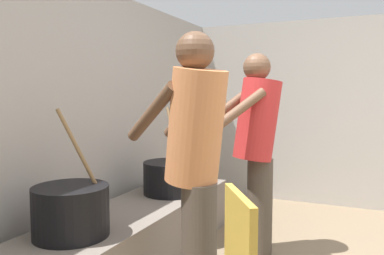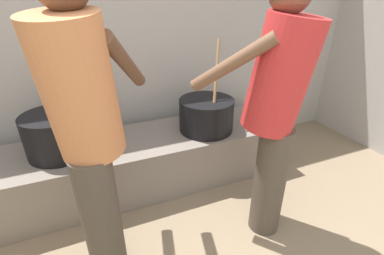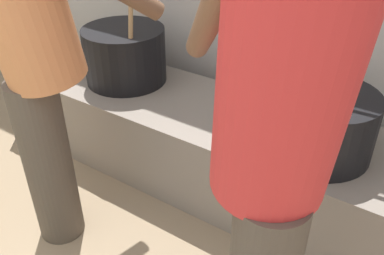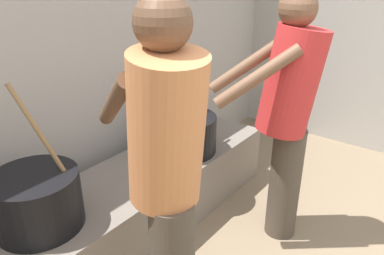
{
  "view_description": "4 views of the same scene",
  "coord_description": "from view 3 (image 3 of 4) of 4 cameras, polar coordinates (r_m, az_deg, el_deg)",
  "views": [
    {
      "loc": [
        -1.97,
        0.2,
        1.26
      ],
      "look_at": [
        0.15,
        1.16,
        1.06
      ],
      "focal_mm": 36.77,
      "sensor_mm": 36.0,
      "label": 1
    },
    {
      "loc": [
        0.02,
        -0.12,
        1.45
      ],
      "look_at": [
        0.42,
        0.86,
        0.93
      ],
      "focal_mm": 25.0,
      "sensor_mm": 36.0,
      "label": 2
    },
    {
      "loc": [
        1.27,
        0.2,
        1.48
      ],
      "look_at": [
        0.59,
        1.23,
        0.69
      ],
      "focal_mm": 39.35,
      "sensor_mm": 36.0,
      "label": 3
    },
    {
      "loc": [
        -0.97,
        0.2,
        1.68
      ],
      "look_at": [
        0.12,
        1.04,
        1.07
      ],
      "focal_mm": 34.53,
      "sensor_mm": 36.0,
      "label": 4
    }
  ],
  "objects": [
    {
      "name": "cook_in_orange_shirt",
      "position": [
        1.65,
        -21.01,
        10.52
      ],
      "size": [
        0.59,
        0.74,
        1.6
      ],
      "color": "#4C4238",
      "rests_on": "ground_plane"
    },
    {
      "name": "cooking_pot_main",
      "position": [
        2.35,
        -9.08,
        9.73
      ],
      "size": [
        0.44,
        0.44,
        0.75
      ],
      "color": "black",
      "rests_on": "hearth_ledge"
    },
    {
      "name": "cook_in_red_shirt",
      "position": [
        1.03,
        11.27,
        -2.63
      ],
      "size": [
        0.67,
        0.71,
        1.57
      ],
      "color": "#4C4238",
      "rests_on": "ground_plane"
    },
    {
      "name": "cooking_pot_secondary",
      "position": [
        1.8,
        17.0,
        0.61
      ],
      "size": [
        0.45,
        0.45,
        0.72
      ],
      "color": "black",
      "rests_on": "hearth_ledge"
    },
    {
      "name": "hearth_ledge",
      "position": [
        2.21,
        2.24,
        -2.3
      ],
      "size": [
        2.48,
        0.6,
        0.43
      ],
      "primitive_type": "cube",
      "color": "slate",
      "rests_on": "ground_plane"
    }
  ]
}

